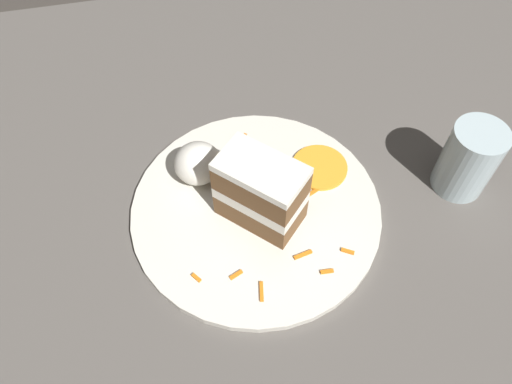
{
  "coord_description": "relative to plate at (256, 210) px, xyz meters",
  "views": [
    {
      "loc": [
        -0.01,
        -0.33,
        0.54
      ],
      "look_at": [
        0.06,
        -0.01,
        0.07
      ],
      "focal_mm": 35.0,
      "sensor_mm": 36.0,
      "label": 1
    }
  ],
  "objects": [
    {
      "name": "ground_plane",
      "position": [
        -0.06,
        0.01,
        -0.04
      ],
      "size": [
        6.0,
        6.0,
        0.0
      ],
      "primitive_type": "plane",
      "color": "#38332D",
      "rests_on": "ground"
    },
    {
      "name": "dining_table",
      "position": [
        -0.06,
        0.01,
        -0.02
      ],
      "size": [
        1.39,
        0.91,
        0.03
      ],
      "primitive_type": "cube",
      "color": "#56514C",
      "rests_on": "ground"
    },
    {
      "name": "plate",
      "position": [
        0.0,
        0.0,
        0.0
      ],
      "size": [
        0.3,
        0.3,
        0.01
      ],
      "primitive_type": "cylinder",
      "color": "silver",
      "rests_on": "dining_table"
    },
    {
      "name": "cake_slice",
      "position": [
        0.0,
        -0.01,
        0.05
      ],
      "size": [
        0.11,
        0.1,
        0.09
      ],
      "rotation": [
        0.0,
        0.0,
        3.93
      ],
      "color": "brown",
      "rests_on": "plate"
    },
    {
      "name": "cream_dollop",
      "position": [
        -0.06,
        0.06,
        0.03
      ],
      "size": [
        0.06,
        0.05,
        0.06
      ],
      "primitive_type": "ellipsoid",
      "color": "white",
      "rests_on": "plate"
    },
    {
      "name": "orange_garnish",
      "position": [
        0.09,
        0.04,
        0.01
      ],
      "size": [
        0.07,
        0.07,
        0.0
      ],
      "primitive_type": "cylinder",
      "color": "orange",
      "rests_on": "plate"
    },
    {
      "name": "carrot_shreds_scatter",
      "position": [
        0.02,
        -0.04,
        0.01
      ],
      "size": [
        0.18,
        0.23,
        0.0
      ],
      "color": "orange",
      "rests_on": "plate"
    },
    {
      "name": "drinking_glass",
      "position": [
        0.25,
        -0.01,
        0.04
      ],
      "size": [
        0.06,
        0.06,
        0.09
      ],
      "color": "silver",
      "rests_on": "dining_table"
    }
  ]
}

